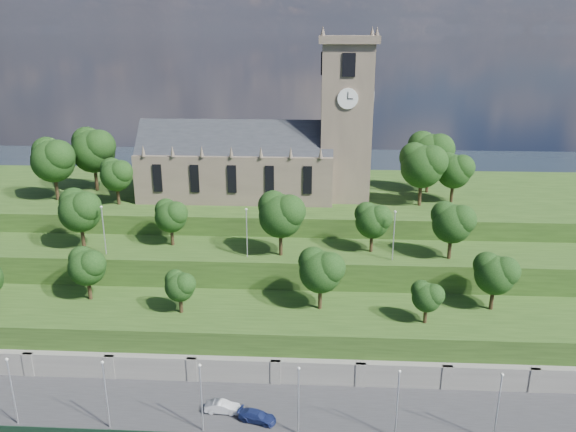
{
  "coord_description": "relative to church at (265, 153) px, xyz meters",
  "views": [
    {
      "loc": [
        9.56,
        -45.8,
        41.99
      ],
      "look_at": [
        5.45,
        30.0,
        16.78
      ],
      "focal_mm": 35.0,
      "sensor_mm": 36.0,
      "label": 1
    }
  ],
  "objects": [
    {
      "name": "trees_upper",
      "position": [
        0.78,
        -18.08,
        -4.89
      ],
      "size": [
        58.05,
        8.36,
        9.11
      ],
      "color": "black",
      "rests_on": "embankment_upper"
    },
    {
      "name": "retaining_wall",
      "position": [
        -0.79,
        -34.01,
        -20.02
      ],
      "size": [
        160.0,
        2.1,
        5.0
      ],
      "color": "slate",
      "rests_on": "ground"
    },
    {
      "name": "lamp_posts_promenade",
      "position": [
        -2.79,
        -43.48,
        -15.88
      ],
      "size": [
        60.36,
        0.36,
        8.06
      ],
      "color": "#B2B2B7",
      "rests_on": "promenade"
    },
    {
      "name": "trees_hilltop",
      "position": [
        -2.28,
        -0.84,
        -0.62
      ],
      "size": [
        72.29,
        16.09,
        11.11
      ],
      "color": "black",
      "rests_on": "hilltop"
    },
    {
      "name": "promenade",
      "position": [
        -0.79,
        -39.98,
        -21.52
      ],
      "size": [
        160.0,
        12.0,
        2.0
      ],
      "primitive_type": "cube",
      "color": "#2D2D30",
      "rests_on": "ground"
    },
    {
      "name": "car_right",
      "position": [
        2.74,
        -41.71,
        -19.92
      ],
      "size": [
        4.44,
        2.74,
        1.2
      ],
      "primitive_type": "imported",
      "rotation": [
        0.0,
        0.0,
        1.3
      ],
      "color": "navy",
      "rests_on": "promenade"
    },
    {
      "name": "hilltop",
      "position": [
        -0.79,
        4.02,
        -15.02
      ],
      "size": [
        160.0,
        32.0,
        15.0
      ],
      "primitive_type": "cube",
      "color": "#264416",
      "rests_on": "ground"
    },
    {
      "name": "embankment_upper",
      "position": [
        -0.79,
        -16.98,
        -16.52
      ],
      "size": [
        160.0,
        10.0,
        12.0
      ],
      "primitive_type": "cube",
      "color": "#264416",
      "rests_on": "ground"
    },
    {
      "name": "church",
      "position": [
        0.0,
        0.0,
        0.0
      ],
      "size": [
        38.6,
        12.35,
        27.6
      ],
      "color": "brown",
      "rests_on": "hilltop"
    },
    {
      "name": "lamp_posts_upper",
      "position": [
        -0.79,
        -19.98,
        -6.36
      ],
      "size": [
        40.36,
        0.36,
        7.13
      ],
      "color": "#B2B2B7",
      "rests_on": "embankment_upper"
    },
    {
      "name": "trees_lower",
      "position": [
        0.92,
        -27.49,
        -9.64
      ],
      "size": [
        69.28,
        8.84,
        8.11
      ],
      "color": "black",
      "rests_on": "embankment_lower"
    },
    {
      "name": "car_middle",
      "position": [
        -1.23,
        -40.4,
        -19.89
      ],
      "size": [
        3.92,
        1.51,
        1.27
      ],
      "primitive_type": "imported",
      "rotation": [
        0.0,
        0.0,
        1.53
      ],
      "color": "#B5B5BA",
      "rests_on": "promenade"
    },
    {
      "name": "embankment_lower",
      "position": [
        -0.79,
        -27.98,
        -18.52
      ],
      "size": [
        160.0,
        12.0,
        8.0
      ],
      "primitive_type": "cube",
      "color": "#264416",
      "rests_on": "ground"
    }
  ]
}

